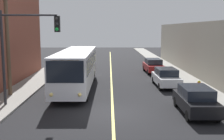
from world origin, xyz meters
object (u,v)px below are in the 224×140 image
object	(u,v)px
city_bus	(77,67)
parked_car_red	(153,66)
utility_pole_near	(7,25)
parked_car_black	(196,100)
traffic_signal_left_corner	(26,40)
fire_hydrant	(199,86)
parked_car_white	(166,77)

from	to	relation	value
city_bus	parked_car_red	world-z (taller)	city_bus
utility_pole_near	parked_car_black	bearing A→B (deg)	-19.14
utility_pole_near	traffic_signal_left_corner	xyz separation A→B (m)	(2.15, -2.68, -0.97)
parked_car_red	utility_pole_near	size ratio (longest dim) A/B	0.48
city_bus	traffic_signal_left_corner	distance (m)	6.51
traffic_signal_left_corner	fire_hydrant	distance (m)	13.36
parked_car_black	fire_hydrant	bearing A→B (deg)	70.33
parked_car_red	traffic_signal_left_corner	bearing A→B (deg)	-126.24
city_bus	parked_car_white	distance (m)	7.75
parked_car_black	parked_car_white	bearing A→B (deg)	91.27
parked_car_black	parked_car_red	bearing A→B (deg)	90.26
parked_car_white	traffic_signal_left_corner	bearing A→B (deg)	-148.55
fire_hydrant	parked_car_red	bearing A→B (deg)	101.17
fire_hydrant	city_bus	bearing A→B (deg)	170.20
parked_car_white	parked_car_red	bearing A→B (deg)	89.24
parked_car_white	fire_hydrant	distance (m)	3.22
parked_car_white	utility_pole_near	bearing A→B (deg)	-164.02
utility_pole_near	fire_hydrant	bearing A→B (deg)	4.39
parked_car_white	fire_hydrant	size ratio (longest dim) A/B	5.28
parked_car_black	fire_hydrant	size ratio (longest dim) A/B	5.27
city_bus	parked_car_red	size ratio (longest dim) A/B	2.73
fire_hydrant	utility_pole_near	bearing A→B (deg)	-175.61
city_bus	fire_hydrant	distance (m)	9.99
parked_car_red	fire_hydrant	bearing A→B (deg)	-78.83
parked_car_white	traffic_signal_left_corner	world-z (taller)	traffic_signal_left_corner
parked_car_black	fire_hydrant	xyz separation A→B (m)	(1.94, 5.43, -0.26)
parked_car_white	fire_hydrant	world-z (taller)	parked_car_white
city_bus	parked_car_black	bearing A→B (deg)	-42.31
city_bus	parked_car_red	distance (m)	11.55
city_bus	utility_pole_near	world-z (taller)	utility_pole_near
city_bus	utility_pole_near	distance (m)	6.43
parked_car_white	parked_car_red	size ratio (longest dim) A/B	0.99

